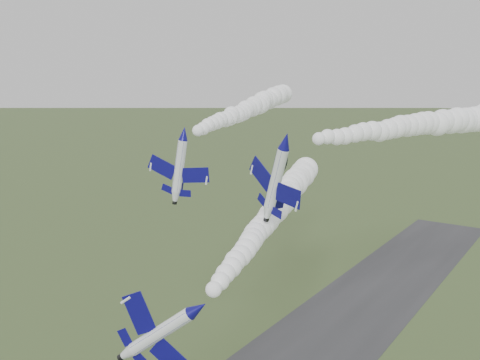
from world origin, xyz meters
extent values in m
cylinder|color=white|center=(11.58, -3.17, 30.31)|extent=(4.52, 8.15, 1.98)
cone|color=#0E0B66|center=(13.25, -7.89, 30.31)|extent=(2.56, 2.62, 1.98)
cone|color=white|center=(9.97, 1.38, 30.31)|extent=(2.44, 2.27, 1.98)
cylinder|color=black|center=(9.66, 2.27, 30.31)|extent=(1.14, 0.87, 1.01)
ellipsoid|color=black|center=(12.66, -4.95, 30.63)|extent=(2.16, 3.01, 1.32)
cube|color=#0E0B66|center=(9.62, -3.05, 32.50)|extent=(3.31, 3.04, 3.57)
cube|color=#0E0B66|center=(12.82, -1.93, 27.95)|extent=(3.31, 3.04, 3.57)
cube|color=#0E0B66|center=(9.40, 0.28, 31.53)|extent=(1.48, 1.38, 1.57)
cube|color=#0E0B66|center=(11.11, 0.88, 29.10)|extent=(1.48, 1.38, 1.57)
cube|color=#0E0B66|center=(11.26, 0.69, 31.05)|extent=(2.14, 2.01, 1.33)
cylinder|color=white|center=(-7.60, 17.83, 44.92)|extent=(3.54, 7.94, 1.60)
cone|color=#0E0B66|center=(-6.34, 13.08, 44.92)|extent=(2.07, 2.38, 1.60)
cone|color=white|center=(-8.81, 22.40, 44.92)|extent=(1.97, 2.02, 1.60)
cylinder|color=black|center=(-9.05, 23.29, 44.92)|extent=(0.93, 0.75, 0.81)
ellipsoid|color=black|center=(-7.00, 15.92, 45.43)|extent=(1.71, 2.85, 1.07)
cube|color=#0E0B66|center=(-10.46, 17.84, 45.24)|extent=(4.66, 3.23, 0.83)
cube|color=#0E0B66|center=(-5.16, 19.24, 44.32)|extent=(4.66, 3.23, 0.83)
cube|color=#0E0B66|center=(-10.01, 21.22, 45.16)|extent=(2.04, 1.46, 0.40)
cube|color=#0E0B66|center=(-7.18, 21.97, 44.68)|extent=(2.04, 1.46, 0.40)
cube|color=#0E0B66|center=(-8.35, 21.43, 46.11)|extent=(0.81, 1.55, 2.03)
cylinder|color=white|center=(8.63, 19.24, 44.72)|extent=(5.06, 9.01, 2.02)
cone|color=#0E0B66|center=(6.62, 14.01, 44.72)|extent=(2.71, 2.89, 2.02)
cone|color=white|center=(10.56, 24.27, 44.72)|extent=(2.56, 2.50, 2.02)
cylinder|color=black|center=(10.93, 25.26, 44.72)|extent=(1.18, 0.96, 1.02)
ellipsoid|color=black|center=(7.99, 17.04, 45.28)|extent=(2.34, 3.32, 1.34)
cube|color=#0E0B66|center=(6.08, 21.12, 45.61)|extent=(5.24, 4.03, 1.73)
cube|color=#0E0B66|center=(11.68, 18.98, 43.54)|extent=(5.24, 4.03, 1.73)
cube|color=#0E0B66|center=(8.72, 23.96, 45.27)|extent=(2.31, 1.81, 0.79)
cube|color=#0E0B66|center=(11.71, 22.81, 44.17)|extent=(2.31, 1.81, 0.79)
cube|color=#0E0B66|center=(10.54, 22.99, 46.02)|extent=(1.43, 1.89, 2.24)
camera|label=1|loc=(43.08, -41.92, 52.74)|focal=40.00mm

